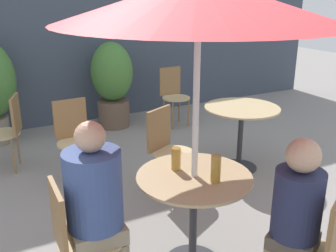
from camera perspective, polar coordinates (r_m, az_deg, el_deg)
The scene contains 15 objects.
storefront_wall at distance 6.13m, azimuth -17.22°, elevation 13.69°, with size 10.00×0.06×3.00m.
cafe_table_near at distance 2.89m, azimuth 3.77°, elevation -10.12°, with size 0.83×0.83×0.75m.
cafe_table_far at distance 4.55m, azimuth 10.59°, elevation 0.79°, with size 0.85×0.85×0.75m.
bistro_chair_0 at distance 2.65m, azimuth -13.28°, elevation -14.97°, with size 0.43×0.43×0.88m.
bistro_chair_1 at distance 2.67m, azimuth 20.66°, elevation -15.62°, with size 0.47×0.48×0.88m.
bistro_chair_2 at distance 3.97m, azimuth -0.23°, elevation -2.53°, with size 0.47×0.48×0.88m.
bistro_chair_3 at distance 4.38m, azimuth -13.50°, elevation -0.96°, with size 0.43×0.43×0.88m.
bistro_chair_4 at distance 4.82m, azimuth -22.14°, elevation -0.04°, with size 0.47×0.45×0.88m.
bistro_chair_5 at distance 6.06m, azimuth 0.72°, elevation 5.13°, with size 0.43×0.43×0.88m.
seated_person_0 at distance 2.57m, azimuth -10.33°, elevation -10.41°, with size 0.37×0.36×1.26m.
seated_person_1 at distance 2.59m, azimuth 17.91°, elevation -11.42°, with size 0.36×0.37×1.18m.
beer_glass_0 at distance 2.87m, azimuth 1.17°, elevation -4.76°, with size 0.07×0.07×0.17m.
beer_glass_1 at distance 2.70m, azimuth 6.95°, elevation -6.20°, with size 0.07×0.07×0.19m.
potted_plant_1 at distance 5.95m, azimuth -8.10°, elevation 6.49°, with size 0.62×0.62×1.29m.
umbrella at distance 2.52m, azimuth 4.46°, elevation 17.68°, with size 1.83×1.83×2.08m.
Camera 1 is at (-1.17, -1.97, 1.99)m, focal length 42.00 mm.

